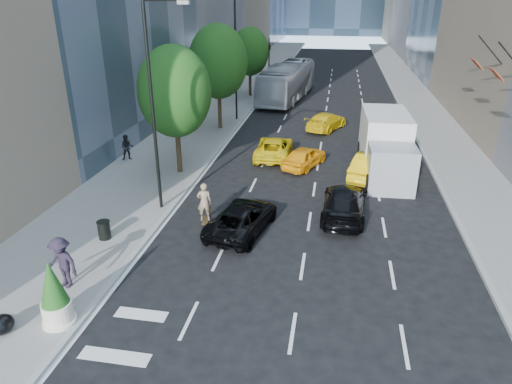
% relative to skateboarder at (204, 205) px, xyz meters
% --- Properties ---
extents(ground, '(160.00, 160.00, 0.00)m').
position_rel_skateboarder_xyz_m(ground, '(3.92, -3.00, -0.95)').
color(ground, black).
rests_on(ground, ground).
extents(sidewalk_left, '(6.00, 120.00, 0.15)m').
position_rel_skateboarder_xyz_m(sidewalk_left, '(-5.08, 27.00, -0.87)').
color(sidewalk_left, slate).
rests_on(sidewalk_left, ground).
extents(sidewalk_right, '(4.00, 120.00, 0.15)m').
position_rel_skateboarder_xyz_m(sidewalk_right, '(13.92, 27.00, -0.87)').
color(sidewalk_right, slate).
rests_on(sidewalk_right, ground).
extents(lamp_near, '(2.13, 0.22, 10.00)m').
position_rel_skateboarder_xyz_m(lamp_near, '(-2.40, 1.00, 4.86)').
color(lamp_near, black).
rests_on(lamp_near, sidewalk_left).
extents(lamp_far, '(2.13, 0.22, 10.00)m').
position_rel_skateboarder_xyz_m(lamp_far, '(-2.40, 19.00, 4.86)').
color(lamp_far, black).
rests_on(lamp_far, sidewalk_left).
extents(tree_near, '(4.20, 4.20, 7.46)m').
position_rel_skateboarder_xyz_m(tree_near, '(-3.28, 6.00, 4.02)').
color(tree_near, black).
rests_on(tree_near, sidewalk_left).
extents(tree_mid, '(4.50, 4.50, 7.99)m').
position_rel_skateboarder_xyz_m(tree_mid, '(-3.28, 16.00, 4.37)').
color(tree_mid, black).
rests_on(tree_mid, sidewalk_left).
extents(tree_far, '(3.90, 3.90, 6.92)m').
position_rel_skateboarder_xyz_m(tree_far, '(-3.28, 29.00, 3.67)').
color(tree_far, black).
rests_on(tree_far, sidewalk_left).
extents(traffic_signal, '(2.48, 0.53, 5.20)m').
position_rel_skateboarder_xyz_m(traffic_signal, '(-2.48, 37.00, 3.28)').
color(traffic_signal, black).
rests_on(traffic_signal, sidewalk_left).
extents(facade_flags, '(1.85, 13.30, 2.05)m').
position_rel_skateboarder_xyz_m(facade_flags, '(14.56, 7.00, 5.23)').
color(facade_flags, black).
rests_on(facade_flags, ground).
extents(skateboarder, '(0.77, 0.59, 1.90)m').
position_rel_skateboarder_xyz_m(skateboarder, '(0.00, 0.00, 0.00)').
color(skateboarder, '#8B7457').
rests_on(skateboarder, ground).
extents(black_sedan_lincoln, '(3.06, 5.05, 1.31)m').
position_rel_skateboarder_xyz_m(black_sedan_lincoln, '(1.92, -0.49, -0.29)').
color(black_sedan_lincoln, black).
rests_on(black_sedan_lincoln, ground).
extents(black_sedan_mercedes, '(2.26, 5.09, 1.45)m').
position_rel_skateboarder_xyz_m(black_sedan_mercedes, '(6.51, 1.81, -0.22)').
color(black_sedan_mercedes, black).
rests_on(black_sedan_mercedes, ground).
extents(taxi_a, '(2.90, 4.20, 1.33)m').
position_rel_skateboarder_xyz_m(taxi_a, '(4.07, 8.50, -0.29)').
color(taxi_a, '#FFA40D').
rests_on(taxi_a, ground).
extents(taxi_b, '(2.98, 5.01, 1.56)m').
position_rel_skateboarder_xyz_m(taxi_b, '(8.12, 7.37, -0.17)').
color(taxi_b, '#DEAF0B').
rests_on(taxi_b, ground).
extents(taxi_c, '(2.35, 4.91, 1.35)m').
position_rel_skateboarder_xyz_m(taxi_c, '(1.92, 10.00, -0.27)').
color(taxi_c, yellow).
rests_on(taxi_c, ground).
extents(taxi_d, '(3.59, 5.08, 1.37)m').
position_rel_skateboarder_xyz_m(taxi_d, '(5.12, 17.50, -0.27)').
color(taxi_d, yellow).
rests_on(taxi_d, ground).
extents(city_bus, '(4.77, 13.31, 3.63)m').
position_rel_skateboarder_xyz_m(city_bus, '(0.72, 28.41, 0.86)').
color(city_bus, '#BBBCC2').
rests_on(city_bus, ground).
extents(box_truck, '(2.94, 7.41, 3.49)m').
position_rel_skateboarder_xyz_m(box_truck, '(8.91, 8.33, 0.83)').
color(box_truck, silver).
rests_on(box_truck, ground).
extents(pedestrian_a, '(1.00, 0.92, 1.67)m').
position_rel_skateboarder_xyz_m(pedestrian_a, '(-7.28, 7.45, 0.03)').
color(pedestrian_a, black).
rests_on(pedestrian_a, sidewalk_left).
extents(pedestrian_b, '(1.19, 1.08, 1.94)m').
position_rel_skateboarder_xyz_m(pedestrian_b, '(-6.08, 15.00, 0.17)').
color(pedestrian_b, black).
rests_on(pedestrian_b, sidewalk_left).
extents(pedestrian_c, '(1.45, 1.05, 2.02)m').
position_rel_skateboarder_xyz_m(pedestrian_c, '(-3.57, -6.12, 0.21)').
color(pedestrian_c, black).
rests_on(pedestrian_c, sidewalk_left).
extents(trash_can, '(0.53, 0.53, 0.80)m').
position_rel_skateboarder_xyz_m(trash_can, '(-3.86, -2.52, -0.40)').
color(trash_can, black).
rests_on(trash_can, sidewalk_left).
extents(planter_shrub, '(0.97, 0.97, 2.33)m').
position_rel_skateboarder_xyz_m(planter_shrub, '(-2.68, -8.00, 0.31)').
color(planter_shrub, beige).
rests_on(planter_shrub, sidewalk_left).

